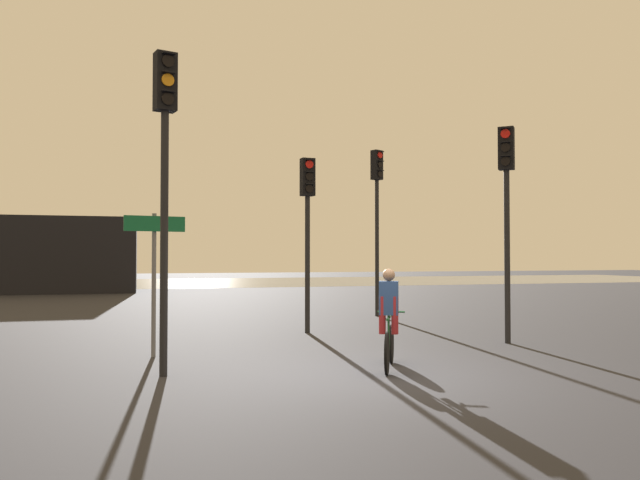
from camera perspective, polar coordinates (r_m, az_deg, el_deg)
ground_plane at (r=9.77m, az=5.37°, el=-12.22°), size 120.00×120.00×0.00m
water_strip at (r=44.15m, az=-11.44°, el=-3.84°), size 80.00×16.00×0.01m
distant_building at (r=34.35m, az=-24.38°, el=-1.26°), size 9.50×4.00×3.78m
traffic_light_near_right at (r=13.73m, az=16.69°, el=4.14°), size 0.41×0.42×4.55m
traffic_light_far_right at (r=19.16m, az=5.24°, el=3.48°), size 0.39×0.41×5.07m
traffic_light_center at (r=14.90m, az=-1.14°, el=2.68°), size 0.34×0.36×4.16m
traffic_light_near_left at (r=9.91m, az=-14.00°, el=7.77°), size 0.37×0.39×4.95m
direction_sign_post at (r=11.69m, az=-14.92°, el=-2.05°), size 1.08×0.25×2.60m
cyclist at (r=10.15m, az=6.32°, el=-7.14°), size 0.82×1.55×1.62m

